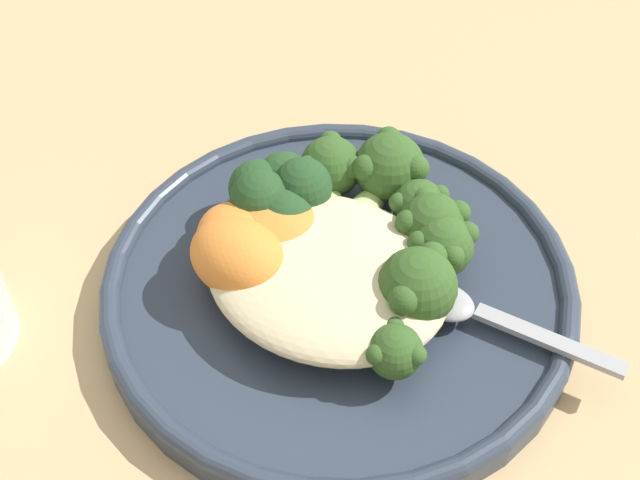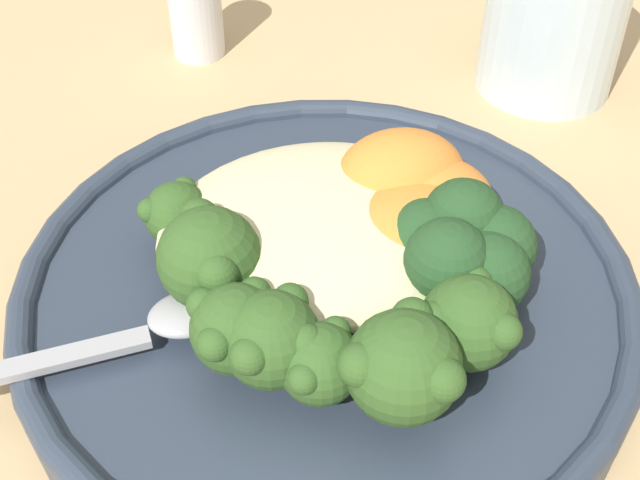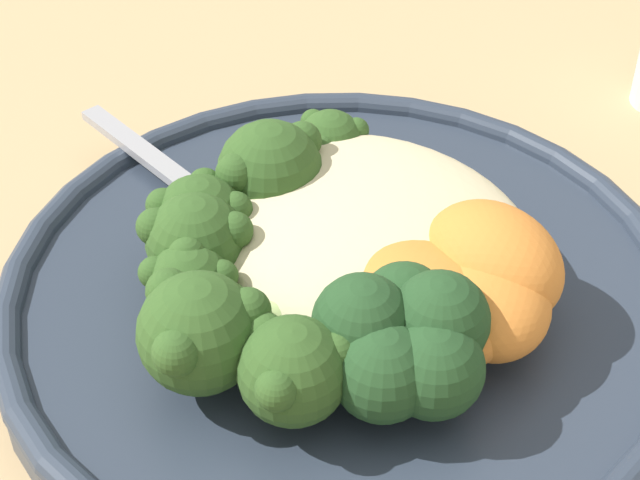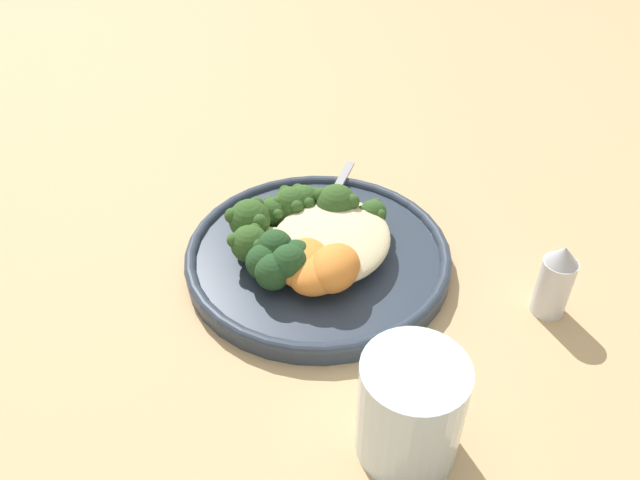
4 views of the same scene
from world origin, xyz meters
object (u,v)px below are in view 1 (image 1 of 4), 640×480
at_px(spoon, 474,307).
at_px(sweet_potato_chunk_2, 273,231).
at_px(kale_tuft, 278,194).
at_px(sweet_potato_chunk_0, 238,241).
at_px(broccoli_stalk_2, 421,248).
at_px(broccoli_stalk_0, 370,322).
at_px(broccoli_stalk_1, 406,284).
at_px(broccoli_stalk_4, 395,219).
at_px(broccoli_stalk_3, 420,230).
at_px(broccoli_stalk_6, 327,192).
at_px(sweet_potato_chunk_1, 239,258).
at_px(quinoa_mound, 327,275).
at_px(broccoli_stalk_5, 380,180).
at_px(plate, 339,286).

bearing_deg(spoon, sweet_potato_chunk_2, -173.58).
bearing_deg(sweet_potato_chunk_2, kale_tuft, -64.83).
relative_size(sweet_potato_chunk_0, sweet_potato_chunk_2, 0.85).
height_order(broccoli_stalk_2, kale_tuft, kale_tuft).
height_order(broccoli_stalk_0, sweet_potato_chunk_0, sweet_potato_chunk_0).
bearing_deg(broccoli_stalk_1, broccoli_stalk_0, -104.86).
bearing_deg(broccoli_stalk_4, broccoli_stalk_2, -94.41).
bearing_deg(broccoli_stalk_0, broccoli_stalk_4, 136.37).
xyz_separation_m(broccoli_stalk_3, broccoli_stalk_6, (0.06, -0.00, -0.00)).
relative_size(broccoli_stalk_3, sweet_potato_chunk_1, 1.40).
bearing_deg(sweet_potato_chunk_0, quinoa_mound, -174.34).
bearing_deg(broccoli_stalk_5, sweet_potato_chunk_1, 162.33).
bearing_deg(broccoli_stalk_0, sweet_potato_chunk_0, -157.32).
bearing_deg(broccoli_stalk_2, broccoli_stalk_6, 137.56).
bearing_deg(broccoli_stalk_2, broccoli_stalk_1, -112.32).
relative_size(broccoli_stalk_3, sweet_potato_chunk_2, 1.21).
xyz_separation_m(broccoli_stalk_0, spoon, (-0.04, -0.04, -0.01)).
xyz_separation_m(broccoli_stalk_3, kale_tuft, (0.08, 0.02, 0.00)).
distance_m(quinoa_mound, sweet_potato_chunk_0, 0.05).
relative_size(broccoli_stalk_3, broccoli_stalk_4, 0.75).
xyz_separation_m(sweet_potato_chunk_0, kale_tuft, (-0.00, -0.04, 0.00)).
relative_size(broccoli_stalk_2, sweet_potato_chunk_0, 1.65).
bearing_deg(broccoli_stalk_5, sweet_potato_chunk_0, 154.12).
distance_m(broccoli_stalk_0, broccoli_stalk_6, 0.09).
height_order(broccoli_stalk_2, spoon, broccoli_stalk_2).
bearing_deg(broccoli_stalk_5, kale_tuft, 136.29).
relative_size(quinoa_mound, broccoli_stalk_6, 1.21).
bearing_deg(kale_tuft, broccoli_stalk_5, -138.17).
distance_m(broccoli_stalk_3, spoon, 0.05).
height_order(broccoli_stalk_0, sweet_potato_chunk_2, sweet_potato_chunk_2).
height_order(sweet_potato_chunk_0, spoon, sweet_potato_chunk_0).
xyz_separation_m(broccoli_stalk_1, sweet_potato_chunk_0, (0.09, 0.02, -0.00)).
bearing_deg(sweet_potato_chunk_2, broccoli_stalk_6, -104.65).
distance_m(plate, broccoli_stalk_1, 0.05).
relative_size(quinoa_mound, spoon, 1.16).
bearing_deg(broccoli_stalk_5, quinoa_mound, -169.95).
bearing_deg(broccoli_stalk_0, sweet_potato_chunk_1, -149.02).
distance_m(broccoli_stalk_6, spoon, 0.11).
bearing_deg(broccoli_stalk_1, spoon, 25.64).
bearing_deg(broccoli_stalk_4, kale_tuft, 137.16).
bearing_deg(spoon, broccoli_stalk_2, 159.26).
height_order(broccoli_stalk_6, sweet_potato_chunk_1, sweet_potato_chunk_1).
bearing_deg(quinoa_mound, sweet_potato_chunk_0, 5.66).
relative_size(broccoli_stalk_1, broccoli_stalk_3, 1.11).
distance_m(broccoli_stalk_3, broccoli_stalk_4, 0.02).
distance_m(broccoli_stalk_1, broccoli_stalk_2, 0.03).
height_order(quinoa_mound, broccoli_stalk_0, same).
xyz_separation_m(plate, sweet_potato_chunk_0, (0.05, 0.02, 0.03)).
relative_size(broccoli_stalk_5, kale_tuft, 1.74).
height_order(plate, quinoa_mound, quinoa_mound).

